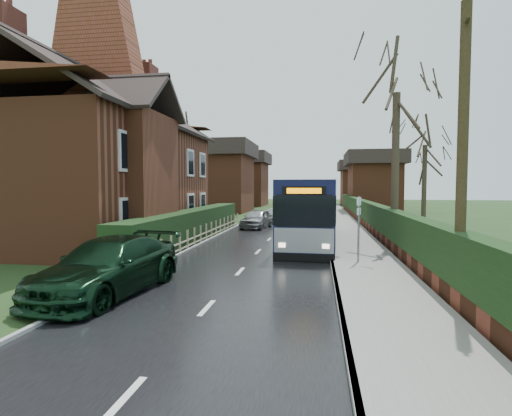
% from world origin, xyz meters
% --- Properties ---
extents(ground, '(140.00, 140.00, 0.00)m').
position_xyz_m(ground, '(0.00, 0.00, 0.00)').
color(ground, '#2D3E1A').
rests_on(ground, ground).
extents(road, '(6.00, 100.00, 0.02)m').
position_xyz_m(road, '(0.00, 10.00, 0.01)').
color(road, black).
rests_on(road, ground).
extents(pavement, '(2.50, 100.00, 0.14)m').
position_xyz_m(pavement, '(4.25, 10.00, 0.07)').
color(pavement, slate).
rests_on(pavement, ground).
extents(kerb_right, '(0.12, 100.00, 0.14)m').
position_xyz_m(kerb_right, '(3.05, 10.00, 0.07)').
color(kerb_right, gray).
rests_on(kerb_right, ground).
extents(kerb_left, '(0.12, 100.00, 0.10)m').
position_xyz_m(kerb_left, '(-3.05, 10.00, 0.05)').
color(kerb_left, gray).
rests_on(kerb_left, ground).
extents(front_hedge, '(1.20, 16.00, 1.60)m').
position_xyz_m(front_hedge, '(-3.90, 5.00, 0.80)').
color(front_hedge, black).
rests_on(front_hedge, ground).
extents(picket_fence, '(0.10, 16.00, 0.90)m').
position_xyz_m(picket_fence, '(-3.15, 5.00, 0.45)').
color(picket_fence, tan).
rests_on(picket_fence, ground).
extents(right_wall_hedge, '(0.60, 50.00, 1.80)m').
position_xyz_m(right_wall_hedge, '(5.80, 10.00, 1.02)').
color(right_wall_hedge, brown).
rests_on(right_wall_hedge, ground).
extents(brick_house, '(9.30, 14.60, 10.30)m').
position_xyz_m(brick_house, '(-8.73, 4.78, 4.38)').
color(brick_house, brown).
rests_on(brick_house, ground).
extents(bus, '(2.67, 10.23, 3.08)m').
position_xyz_m(bus, '(2.20, 4.91, 1.53)').
color(bus, black).
rests_on(bus, ground).
extents(car_silver, '(2.11, 3.96, 1.28)m').
position_xyz_m(car_silver, '(-1.50, 11.57, 0.64)').
color(car_silver, '#A3A2A7').
rests_on(car_silver, ground).
extents(car_green, '(2.57, 5.24, 1.47)m').
position_xyz_m(car_green, '(-2.90, -5.15, 0.73)').
color(car_green, black).
rests_on(car_green, ground).
extents(car_distant, '(2.05, 4.56, 1.45)m').
position_xyz_m(car_distant, '(2.00, 44.86, 0.73)').
color(car_distant, '#101E30').
rests_on(car_distant, ground).
extents(bus_stop_sign, '(0.18, 0.37, 2.48)m').
position_xyz_m(bus_stop_sign, '(3.97, -0.35, 1.63)').
color(bus_stop_sign, slate).
rests_on(bus_stop_sign, ground).
extents(telegraph_pole, '(0.29, 0.90, 7.01)m').
position_xyz_m(telegraph_pole, '(5.80, -5.00, 3.55)').
color(telegraph_pole, '#2E2514').
rests_on(telegraph_pole, ground).
extents(tree_right_near, '(4.66, 4.66, 10.06)m').
position_xyz_m(tree_right_near, '(6.00, 4.16, 7.52)').
color(tree_right_near, '#33291E').
rests_on(tree_right_near, ground).
extents(tree_right_far, '(3.96, 3.96, 7.64)m').
position_xyz_m(tree_right_far, '(9.00, 11.09, 5.71)').
color(tree_right_far, '#31261D').
rests_on(tree_right_far, ground).
extents(tree_house_side, '(4.12, 4.12, 9.37)m').
position_xyz_m(tree_house_side, '(-8.15, 16.70, 7.00)').
color(tree_house_side, '#33281E').
rests_on(tree_house_side, ground).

